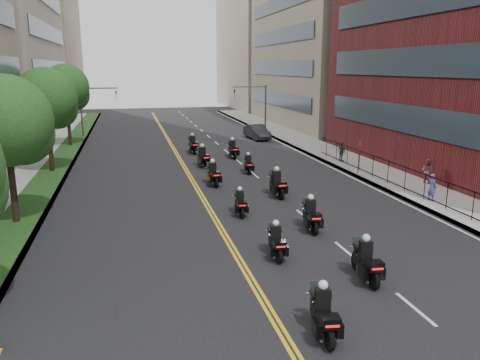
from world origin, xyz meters
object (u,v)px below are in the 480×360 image
at_px(motorcycle_3, 311,216).
at_px(motorcycle_5, 277,185).
at_px(motorcycle_1, 366,263).
at_px(motorcycle_2, 276,243).
at_px(pedestrian_c, 342,152).
at_px(motorcycle_4, 240,204).
at_px(motorcycle_9, 233,150).
at_px(pedestrian_a, 432,187).
at_px(motorcycle_7, 248,165).
at_px(motorcycle_10, 193,145).
at_px(motorcycle_8, 203,158).
at_px(motorcycle_0, 323,315).
at_px(parked_sedan, 257,132).
at_px(motorcycle_6, 213,175).
at_px(pedestrian_b, 427,171).

height_order(motorcycle_3, motorcycle_5, motorcycle_5).
distance_m(motorcycle_1, motorcycle_2, 3.81).
bearing_deg(pedestrian_c, motorcycle_5, 122.24).
height_order(motorcycle_4, motorcycle_9, motorcycle_9).
bearing_deg(pedestrian_a, motorcycle_7, 28.56).
bearing_deg(motorcycle_10, motorcycle_5, -83.66).
bearing_deg(motorcycle_4, motorcycle_5, 49.61).
bearing_deg(motorcycle_9, motorcycle_2, -98.65).
height_order(motorcycle_5, motorcycle_8, motorcycle_8).
relative_size(motorcycle_8, motorcycle_9, 1.03).
distance_m(motorcycle_0, motorcycle_1, 4.25).
bearing_deg(motorcycle_0, parked_sedan, 85.43).
bearing_deg(motorcycle_6, pedestrian_a, -35.59).
xyz_separation_m(motorcycle_10, pedestrian_c, (11.17, -7.27, 0.22)).
bearing_deg(motorcycle_0, motorcycle_10, 97.29).
xyz_separation_m(motorcycle_0, motorcycle_7, (3.27, 21.43, -0.05)).
xyz_separation_m(pedestrian_a, pedestrian_b, (2.30, 3.76, 0.01)).
height_order(motorcycle_2, motorcycle_10, motorcycle_10).
xyz_separation_m(motorcycle_6, motorcycle_9, (3.36, 9.05, 0.01)).
relative_size(motorcycle_1, motorcycle_5, 0.95).
bearing_deg(pedestrian_c, pedestrian_b, -177.59).
xyz_separation_m(motorcycle_4, motorcycle_9, (3.11, 15.70, 0.10)).
bearing_deg(pedestrian_c, motorcycle_3, 136.27).
height_order(parked_sedan, pedestrian_a, pedestrian_a).
bearing_deg(motorcycle_6, pedestrian_c, 18.62).
height_order(motorcycle_10, pedestrian_a, motorcycle_10).
bearing_deg(motorcycle_3, motorcycle_5, 94.36).
relative_size(motorcycle_10, pedestrian_a, 1.58).
height_order(motorcycle_1, motorcycle_4, motorcycle_1).
relative_size(motorcycle_6, pedestrian_b, 1.48).
height_order(motorcycle_3, motorcycle_6, motorcycle_6).
bearing_deg(motorcycle_1, motorcycle_10, 100.80).
distance_m(motorcycle_0, pedestrian_c, 25.88).
bearing_deg(motorcycle_2, motorcycle_3, 51.99).
relative_size(parked_sedan, pedestrian_b, 2.92).
xyz_separation_m(motorcycle_1, motorcycle_9, (0.44, 24.39, 0.01)).
height_order(motorcycle_0, motorcycle_10, motorcycle_10).
bearing_deg(motorcycle_9, pedestrian_c, -28.45).
height_order(motorcycle_7, motorcycle_9, motorcycle_9).
distance_m(motorcycle_10, pedestrian_b, 20.42).
relative_size(motorcycle_7, motorcycle_10, 0.83).
bearing_deg(pedestrian_b, motorcycle_8, 33.33).
height_order(motorcycle_5, motorcycle_6, motorcycle_5).
bearing_deg(motorcycle_3, pedestrian_c, 66.63).
bearing_deg(motorcycle_5, motorcycle_2, -108.24).
bearing_deg(pedestrian_a, motorcycle_5, 56.51).
height_order(motorcycle_5, motorcycle_9, motorcycle_5).
bearing_deg(pedestrian_c, motorcycle_2, 133.83).
xyz_separation_m(motorcycle_0, motorcycle_8, (0.33, 24.32, 0.06)).
relative_size(motorcycle_1, pedestrian_c, 1.47).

